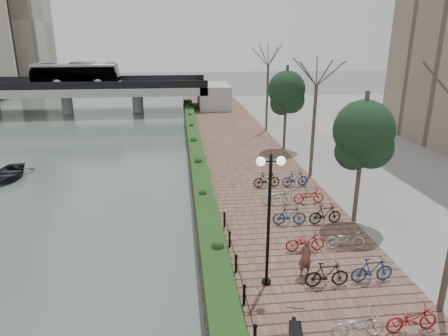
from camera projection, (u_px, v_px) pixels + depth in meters
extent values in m
cube|color=#425249|center=(6.00, 156.00, 33.04)|extent=(30.00, 130.00, 0.02)
cube|color=brown|center=(248.00, 174.00, 27.90)|extent=(8.00, 75.00, 0.50)
cube|color=#193D16|center=(197.00, 158.00, 29.73)|extent=(1.10, 56.00, 0.60)
cylinder|color=black|center=(255.00, 336.00, 11.85)|extent=(0.10, 0.10, 0.70)
cylinder|color=black|center=(244.00, 295.00, 13.74)|extent=(0.10, 0.10, 0.70)
cylinder|color=black|center=(236.00, 264.00, 15.63)|extent=(0.10, 0.10, 0.70)
cylinder|color=black|center=(230.00, 240.00, 17.52)|extent=(0.10, 0.10, 0.70)
cylinder|color=black|center=(224.00, 220.00, 19.41)|extent=(0.10, 0.10, 0.70)
cylinder|color=black|center=(269.00, 222.00, 14.26)|extent=(0.12, 0.12, 5.06)
cylinder|color=black|center=(271.00, 161.00, 13.56)|extent=(0.70, 0.06, 0.06)
sphere|color=white|center=(261.00, 161.00, 13.52)|extent=(0.32, 0.32, 0.32)
sphere|color=white|center=(281.00, 161.00, 13.59)|extent=(0.32, 0.32, 0.32)
imported|color=brown|center=(305.00, 257.00, 15.29)|extent=(0.66, 0.51, 1.61)
imported|color=#A3A2A7|center=(357.00, 323.00, 12.25)|extent=(0.60, 1.72, 0.90)
imported|color=black|center=(327.00, 275.00, 14.69)|extent=(0.47, 1.66, 1.00)
imported|color=maroon|center=(305.00, 242.00, 17.16)|extent=(0.60, 1.71, 0.90)
imported|color=navy|center=(289.00, 215.00, 19.60)|extent=(0.47, 1.66, 1.00)
imported|color=#A3A2A7|center=(277.00, 196.00, 22.08)|extent=(0.60, 1.71, 0.90)
imported|color=black|center=(267.00, 180.00, 24.52)|extent=(0.47, 1.66, 1.00)
imported|color=maroon|center=(412.00, 319.00, 12.44)|extent=(0.60, 1.72, 0.90)
imported|color=navy|center=(373.00, 271.00, 14.88)|extent=(0.47, 1.66, 1.00)
imported|color=#A3A2A7|center=(346.00, 239.00, 17.35)|extent=(0.60, 1.71, 0.90)
imported|color=black|center=(325.00, 214.00, 19.79)|extent=(0.47, 1.66, 1.00)
imported|color=maroon|center=(308.00, 195.00, 22.27)|extent=(0.60, 1.71, 0.90)
imported|color=navy|center=(295.00, 179.00, 24.71)|extent=(0.47, 1.66, 1.00)
cube|color=#A2A19C|center=(66.00, 90.00, 51.01)|extent=(36.00, 8.00, 1.00)
cube|color=black|center=(56.00, 86.00, 47.03)|extent=(36.00, 0.15, 0.90)
cube|color=black|center=(72.00, 79.00, 54.41)|extent=(36.00, 0.15, 0.90)
cylinder|color=#A2A19C|center=(67.00, 104.00, 51.56)|extent=(1.40, 1.40, 2.50)
cylinder|color=#A2A19C|center=(138.00, 102.00, 52.51)|extent=(1.40, 1.40, 2.50)
imported|color=silver|center=(76.00, 74.00, 50.56)|extent=(2.52, 10.77, 3.00)
imported|color=black|center=(8.00, 173.00, 27.61)|extent=(3.01, 4.04, 0.80)
cube|color=#A49988|center=(12.00, 21.00, 79.23)|extent=(12.00, 12.00, 24.00)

